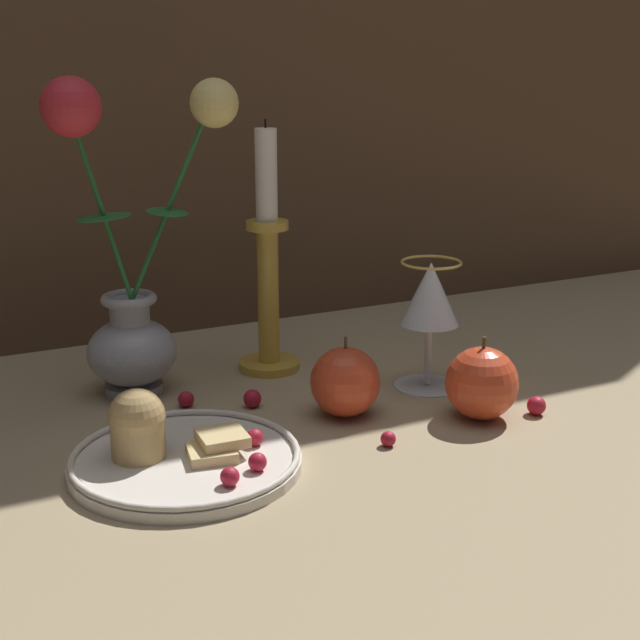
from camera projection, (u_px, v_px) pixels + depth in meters
name	position (u px, v px, depth m)	size (l,w,h in m)	color
ground_plane	(281.00, 417.00, 0.93)	(2.40, 2.40, 0.00)	#9E8966
vase	(132.00, 279.00, 0.96)	(0.21, 0.10, 0.34)	#A3A3A8
plate_with_pastries	(176.00, 451.00, 0.81)	(0.21, 0.21, 0.08)	silver
wine_glass	(430.00, 300.00, 0.99)	(0.07, 0.07, 0.15)	silver
candlestick	(268.00, 273.00, 1.04)	(0.07, 0.07, 0.29)	gold
apple_beside_vase	(345.00, 382.00, 0.92)	(0.07, 0.07, 0.09)	#D14223
apple_near_glass	(482.00, 383.00, 0.92)	(0.08, 0.08, 0.09)	#D14223
berry_near_plate	(252.00, 398.00, 0.95)	(0.02, 0.02, 0.02)	#AD192D
berry_front_center	(536.00, 406.00, 0.93)	(0.02, 0.02, 0.02)	#AD192D
berry_by_glass_stem	(388.00, 439.00, 0.86)	(0.02, 0.02, 0.02)	#AD192D
berry_under_candlestick	(186.00, 399.00, 0.95)	(0.02, 0.02, 0.02)	#AD192D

